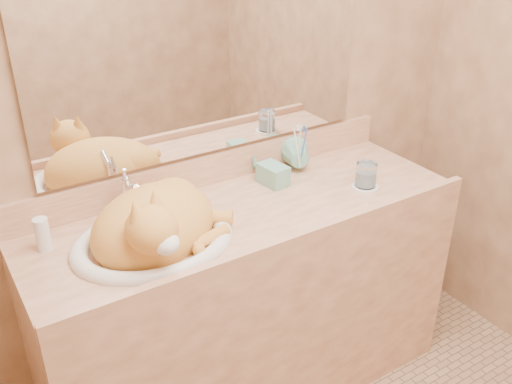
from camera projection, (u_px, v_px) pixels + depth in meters
wall_back at (208, 82)px, 2.06m from camera, size 2.40×0.02×2.50m
vanity_counter at (249, 304)px, 2.23m from camera, size 1.60×0.55×0.85m
mirror at (208, 44)px, 1.98m from camera, size 1.30×0.02×0.80m
sink_basin at (152, 222)px, 1.81m from camera, size 0.61×0.54×0.16m
faucet at (128, 196)px, 1.95m from camera, size 0.07×0.13×0.17m
cat at (156, 221)px, 1.81m from camera, size 0.56×0.52×0.25m
soap_dispenser at (284, 168)px, 2.14m from camera, size 0.09×0.09×0.18m
toothbrush_cup at (300, 162)px, 2.27m from camera, size 0.16×0.16×0.11m
toothbrushes at (300, 145)px, 2.24m from camera, size 0.03×0.03×0.21m
saucer at (365, 187)px, 2.19m from camera, size 0.10×0.10×0.01m
water_glass at (366, 175)px, 2.16m from camera, size 0.08×0.08×0.09m
lotion_bottle at (43, 235)px, 1.79m from camera, size 0.05×0.05×0.11m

